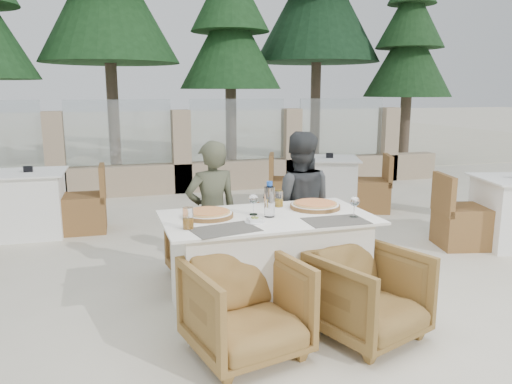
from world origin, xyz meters
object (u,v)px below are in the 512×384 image
object	(u,v)px
pizza_right	(315,205)
armchair_near_right	(368,295)
wine_glass_centre	(253,203)
water_bottle	(269,199)
bg_table_a	(31,204)
diner_right	(298,206)
armchair_near_left	(246,307)
dining_table	(267,264)
beer_glass_right	(279,199)
pizza_left	(208,214)
bg_table_b	(329,184)
beer_glass_left	(188,218)
armchair_far_left	(208,246)
wine_glass_corner	(354,206)
diner_left	(212,214)
olive_dish	(255,220)
armchair_far_right	(300,235)

from	to	relation	value
pizza_right	armchair_near_right	bearing A→B (deg)	-83.92
armchair_near_right	wine_glass_centre	bearing A→B (deg)	112.10
pizza_right	water_bottle	distance (m)	0.49
bg_table_a	pizza_right	bearing A→B (deg)	-45.39
pizza_right	diner_right	xyz separation A→B (m)	(0.06, 0.49, -0.12)
armchair_near_left	bg_table_a	distance (m)	3.83
dining_table	diner_right	bearing A→B (deg)	50.73
beer_glass_right	pizza_left	bearing A→B (deg)	-165.34
pizza_right	wine_glass_centre	distance (m)	0.55
wine_glass_centre	bg_table_b	world-z (taller)	wine_glass_centre
beer_glass_left	armchair_far_left	world-z (taller)	beer_glass_left
wine_glass_corner	beer_glass_left	world-z (taller)	wine_glass_corner
wine_glass_centre	diner_left	size ratio (longest dim) A/B	0.14
wine_glass_centre	beer_glass_right	xyz separation A→B (m)	(0.28, 0.20, -0.02)
wine_glass_corner	armchair_far_left	distance (m)	1.50
armchair_far_left	dining_table	bearing A→B (deg)	102.84
dining_table	bg_table_b	xyz separation A→B (m)	(1.93, 2.93, 0.00)
beer_glass_left	diner_right	size ratio (longest dim) A/B	0.11
wine_glass_corner	diner_right	bearing A→B (deg)	96.74
beer_glass_right	olive_dish	bearing A→B (deg)	-128.81
wine_glass_centre	beer_glass_left	world-z (taller)	wine_glass_centre
wine_glass_centre	armchair_far_left	size ratio (longest dim) A/B	0.27
wine_glass_centre	diner_left	world-z (taller)	diner_left
diner_left	bg_table_a	world-z (taller)	diner_left
water_bottle	dining_table	bearing A→B (deg)	100.82
beer_glass_right	armchair_far_right	xyz separation A→B (m)	(0.44, 0.58, -0.51)
pizza_right	armchair_near_right	distance (m)	0.90
olive_dish	armchair_near_left	world-z (taller)	olive_dish
pizza_right	wine_glass_corner	size ratio (longest dim) A/B	2.22
beer_glass_left	beer_glass_right	distance (m)	0.95
beer_glass_left	armchair_far_left	distance (m)	1.18
water_bottle	diner_left	size ratio (longest dim) A/B	0.21
wine_glass_corner	armchair_near_left	size ratio (longest dim) A/B	0.26
dining_table	water_bottle	distance (m)	0.52
pizza_right	diner_right	distance (m)	0.51
dining_table	diner_left	world-z (taller)	diner_left
pizza_right	bg_table_a	distance (m)	3.70
bg_table_a	pizza_left	bearing A→B (deg)	-57.73
pizza_right	armchair_far_right	xyz separation A→B (m)	(0.18, 0.72, -0.47)
wine_glass_centre	armchair_far_right	xyz separation A→B (m)	(0.72, 0.78, -0.54)
armchair_near_left	diner_right	size ratio (longest dim) A/B	0.53
pizza_left	diner_left	size ratio (longest dim) A/B	0.29
dining_table	armchair_near_right	xyz separation A→B (m)	(0.53, -0.63, -0.07)
pizza_left	armchair_near_left	xyz separation A→B (m)	(0.09, -0.70, -0.47)
water_bottle	beer_glass_right	size ratio (longest dim) A/B	2.05
armchair_far_left	diner_left	xyz separation A→B (m)	(0.01, -0.17, 0.34)
diner_left	armchair_near_left	bearing A→B (deg)	80.21
olive_dish	armchair_near_left	size ratio (longest dim) A/B	0.15
wine_glass_centre	bg_table_b	bearing A→B (deg)	54.76
dining_table	olive_dish	size ratio (longest dim) A/B	14.55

